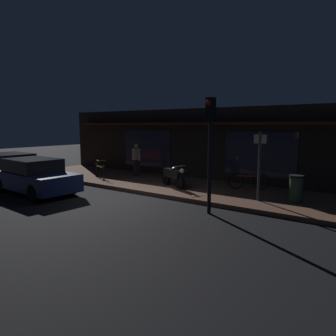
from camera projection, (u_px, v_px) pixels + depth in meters
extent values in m
plane|color=black|center=(127.00, 200.00, 11.73)|extent=(60.00, 60.00, 0.00)
cube|color=brown|center=(173.00, 185.00, 14.12)|extent=(18.00, 4.00, 0.15)
cube|color=black|center=(210.00, 144.00, 16.60)|extent=(18.00, 2.80, 3.60)
cube|color=#262838|center=(147.00, 148.00, 17.38)|extent=(3.20, 0.04, 2.00)
cube|color=#262838|center=(259.00, 155.00, 13.64)|extent=(3.20, 0.04, 2.00)
cube|color=#591919|center=(194.00, 124.00, 15.14)|extent=(16.20, 0.50, 0.12)
cylinder|color=black|center=(166.00, 178.00, 13.87)|extent=(0.60, 0.34, 0.60)
cylinder|color=black|center=(180.00, 182.00, 12.94)|extent=(0.60, 0.34, 0.60)
cube|color=black|center=(173.00, 173.00, 13.37)|extent=(1.12, 0.69, 0.36)
ellipsoid|color=black|center=(175.00, 169.00, 13.21)|extent=(0.50, 0.39, 0.20)
sphere|color=#F9EDB7|center=(182.00, 171.00, 12.73)|extent=(0.18, 0.18, 0.18)
cylinder|color=gray|center=(179.00, 166.00, 12.87)|extent=(0.24, 0.52, 0.03)
torus|color=black|center=(236.00, 181.00, 12.95)|extent=(0.61, 0.33, 0.66)
torus|color=black|center=(261.00, 182.00, 12.78)|extent=(0.61, 0.33, 0.66)
cube|color=#A51E1E|center=(249.00, 176.00, 12.83)|extent=(0.83, 0.43, 0.06)
cube|color=brown|center=(243.00, 169.00, 12.84)|extent=(0.21, 0.16, 0.06)
cylinder|color=#A51E1E|center=(260.00, 168.00, 12.71)|extent=(0.21, 0.39, 0.02)
torus|color=black|center=(96.00, 170.00, 16.25)|extent=(0.63, 0.27, 0.66)
torus|color=black|center=(103.00, 172.00, 15.41)|extent=(0.63, 0.27, 0.66)
cube|color=#B78C2D|center=(100.00, 167.00, 15.80)|extent=(0.85, 0.36, 0.06)
cube|color=brown|center=(98.00, 161.00, 15.97)|extent=(0.22, 0.15, 0.06)
cylinder|color=#B78C2D|center=(102.00, 161.00, 15.40)|extent=(0.17, 0.40, 0.02)
cube|color=#28232D|center=(136.00, 168.00, 16.33)|extent=(0.25, 0.32, 0.85)
cube|color=#B2AD9E|center=(136.00, 154.00, 16.23)|extent=(0.29, 0.42, 0.58)
sphere|color=tan|center=(136.00, 146.00, 16.18)|extent=(0.22, 0.22, 0.22)
cylinder|color=#B2AD9E|center=(133.00, 155.00, 16.43)|extent=(0.11, 0.11, 0.52)
cylinder|color=#B2AD9E|center=(139.00, 156.00, 16.05)|extent=(0.11, 0.11, 0.52)
cylinder|color=#47474C|center=(259.00, 167.00, 10.83)|extent=(0.09, 0.09, 2.40)
cube|color=beige|center=(260.00, 139.00, 10.71)|extent=(0.44, 0.03, 0.30)
cylinder|color=#2D4C33|center=(296.00, 190.00, 10.73)|extent=(0.44, 0.44, 0.85)
cylinder|color=black|center=(297.00, 176.00, 10.67)|extent=(0.48, 0.48, 0.08)
cylinder|color=black|center=(210.00, 157.00, 9.67)|extent=(0.12, 0.12, 3.60)
cube|color=black|center=(211.00, 109.00, 9.47)|extent=(0.24, 0.24, 0.70)
sphere|color=red|center=(209.00, 102.00, 9.34)|extent=(0.16, 0.16, 0.16)
cylinder|color=black|center=(42.00, 177.00, 15.00)|extent=(0.65, 0.24, 0.64)
cylinder|color=black|center=(9.00, 181.00, 13.79)|extent=(0.65, 0.24, 0.64)
cylinder|color=black|center=(15.00, 172.00, 16.66)|extent=(0.65, 0.24, 0.64)
cube|color=maroon|center=(12.00, 171.00, 15.19)|extent=(4.16, 1.91, 0.68)
cube|color=black|center=(9.00, 160.00, 15.21)|extent=(2.26, 1.68, 0.64)
cylinder|color=black|center=(71.00, 187.00, 12.57)|extent=(0.65, 0.25, 0.64)
cylinder|color=black|center=(34.00, 193.00, 11.38)|extent=(0.65, 0.25, 0.64)
cylinder|color=black|center=(37.00, 179.00, 14.26)|extent=(0.65, 0.25, 0.64)
cylinder|color=black|center=(1.00, 184.00, 13.07)|extent=(0.65, 0.25, 0.64)
cube|color=#141E4C|center=(35.00, 180.00, 12.79)|extent=(4.19, 1.97, 0.68)
cube|color=black|center=(33.00, 166.00, 12.81)|extent=(2.28, 1.71, 0.64)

